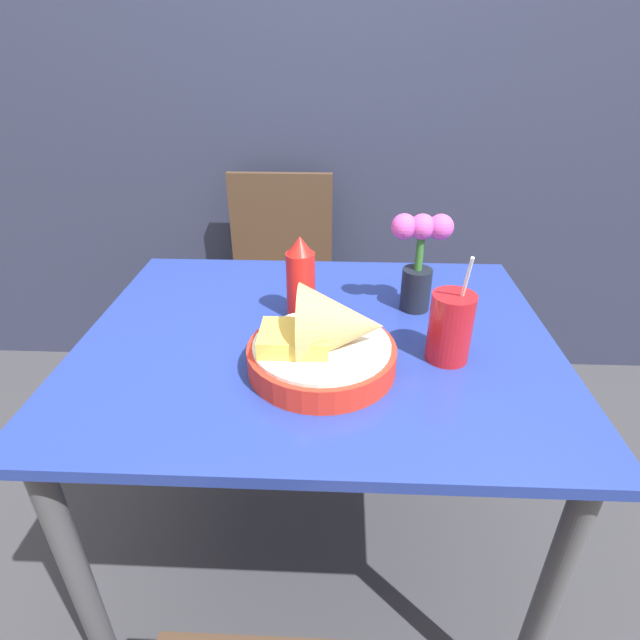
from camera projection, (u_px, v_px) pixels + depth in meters
ground_plane at (318, 553)px, 1.50m from camera, size 12.00×12.00×0.00m
wall_window at (331, 55)px, 1.80m from camera, size 7.00×0.06×2.60m
dining_table at (318, 375)px, 1.18m from camera, size 1.05×0.85×0.77m
chair_far_window at (281, 275)px, 1.97m from camera, size 0.40×0.40×0.91m
food_basket at (328, 342)px, 0.98m from camera, size 0.30×0.30×0.18m
ketchup_bottle at (301, 279)px, 1.15m from camera, size 0.07×0.07×0.20m
drink_cup at (450, 329)px, 1.01m from camera, size 0.09×0.09×0.24m
flower_vase at (419, 257)px, 1.17m from camera, size 0.14×0.07×0.24m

